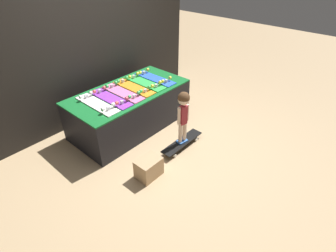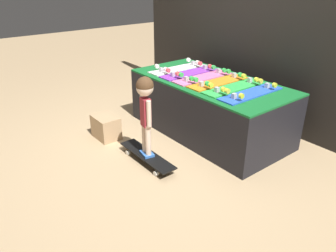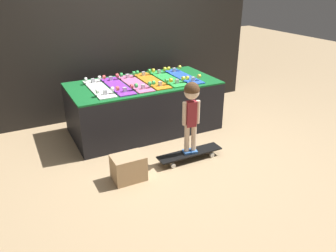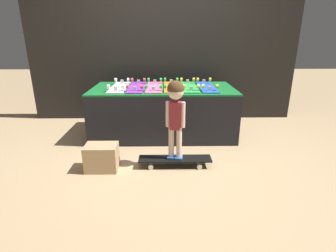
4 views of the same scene
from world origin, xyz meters
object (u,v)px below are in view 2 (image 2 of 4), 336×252
Objects in this scene: skateboard_orange_on_rack at (218,81)px; skateboard_green_on_rack at (234,87)px; skateboard_purple_on_rack at (189,72)px; skateboard_white_on_rack at (178,68)px; child at (145,102)px; skateboard_blue_on_rack at (251,93)px; skateboard_on_floor at (147,156)px; storage_box at (106,127)px; skateboard_pink_on_rack at (203,77)px.

skateboard_green_on_rack is (0.23, -0.01, 0.00)m from skateboard_orange_on_rack.
skateboard_purple_on_rack is 0.70m from skateboard_green_on_rack.
child is at bearing -54.20° from skateboard_white_on_rack.
child reaches higher than skateboard_blue_on_rack.
skateboard_on_floor is 0.59m from child.
skateboard_blue_on_rack is (0.23, -0.00, 0.00)m from skateboard_green_on_rack.
skateboard_purple_on_rack is at bearing 115.98° from skateboard_on_floor.
skateboard_white_on_rack and skateboard_orange_on_rack have the same top height.
skateboard_white_on_rack reaches higher than skateboard_on_floor.
skateboard_white_on_rack is at bearing 136.11° from child.
skateboard_blue_on_rack is 2.41× the size of storage_box.
skateboard_on_floor is at bearing -106.26° from child.
child is (0.00, 0.00, 0.59)m from skateboard_on_floor.
skateboard_white_on_rack is 1.02× the size of skateboard_on_floor.
skateboard_white_on_rack is 1.00× the size of skateboard_green_on_rack.
skateboard_white_on_rack is at bearing -179.90° from skateboard_green_on_rack.
skateboard_green_on_rack is at bearing 178.87° from skateboard_blue_on_rack.
skateboard_purple_on_rack is 1.00× the size of skateboard_green_on_rack.
skateboard_blue_on_rack is at bearing -1.35° from skateboard_orange_on_rack.
skateboard_on_floor is (0.47, -0.97, -0.59)m from skateboard_purple_on_rack.
skateboard_green_on_rack reaches higher than skateboard_on_floor.
skateboard_white_on_rack is 2.41× the size of storage_box.
skateboard_orange_on_rack is 0.96× the size of child.
skateboard_white_on_rack and skateboard_pink_on_rack have the same top height.
skateboard_blue_on_rack is at bearing 0.04° from skateboard_pink_on_rack.
skateboard_pink_on_rack and skateboard_orange_on_rack have the same top height.
skateboard_green_on_rack is at bearing 46.72° from storage_box.
skateboard_on_floor is (-0.22, -0.98, -0.59)m from skateboard_green_on_rack.
skateboard_green_on_rack reaches higher than storage_box.
skateboard_blue_on_rack is at bearing -0.15° from skateboard_white_on_rack.
skateboard_on_floor is at bearing 4.22° from storage_box.
skateboard_white_on_rack is at bearing 178.31° from skateboard_purple_on_rack.
skateboard_pink_on_rack is 1.16m from skateboard_on_floor.
skateboard_green_on_rack is 0.96× the size of child.
skateboard_blue_on_rack is 1.02× the size of skateboard_on_floor.
skateboard_orange_on_rack is 1.02× the size of skateboard_on_floor.
skateboard_pink_on_rack is (0.46, -0.00, 0.00)m from skateboard_white_on_rack.
skateboard_purple_on_rack is at bearing 126.28° from child.
skateboard_pink_on_rack is 0.46m from skateboard_green_on_rack.
skateboard_on_floor is (0.70, -0.98, -0.59)m from skateboard_white_on_rack.
skateboard_pink_on_rack reaches higher than skateboard_on_floor.
child reaches higher than storage_box.
skateboard_orange_on_rack is at bearing 178.65° from skateboard_blue_on_rack.
child is at bearing -76.12° from skateboard_pink_on_rack.
skateboard_pink_on_rack is 1.27m from storage_box.
skateboard_purple_on_rack is 2.41× the size of storage_box.
skateboard_purple_on_rack is 0.93m from skateboard_blue_on_rack.
skateboard_purple_on_rack is 1.00× the size of skateboard_pink_on_rack.
child reaches higher than skateboard_white_on_rack.
skateboard_purple_on_rack is at bearing -178.18° from skateboard_orange_on_rack.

